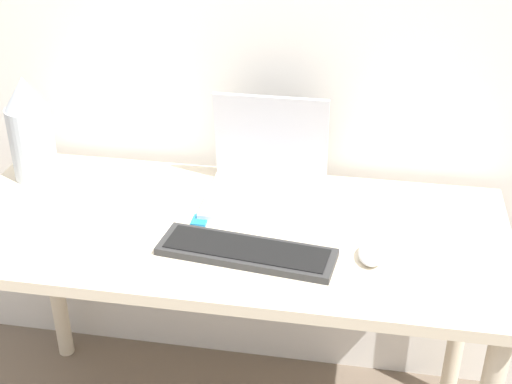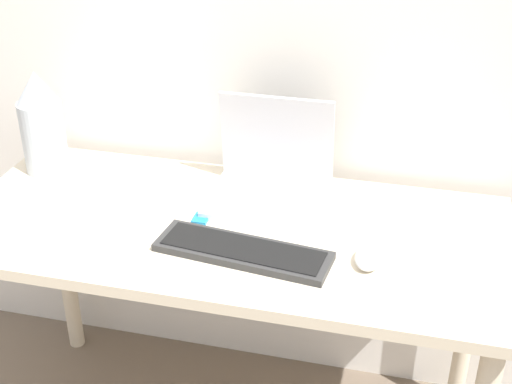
# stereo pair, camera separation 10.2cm
# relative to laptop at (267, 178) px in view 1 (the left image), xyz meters

# --- Properties ---
(desk) EXTENTS (1.37, 0.61, 0.72)m
(desk) POSITION_rel_laptop_xyz_m (-0.07, -0.16, -0.15)
(desk) COLOR beige
(desk) RESTS_ON ground_plane
(laptop) EXTENTS (0.30, 0.25, 0.26)m
(laptop) POSITION_rel_laptop_xyz_m (0.00, 0.00, 0.00)
(laptop) COLOR silver
(laptop) RESTS_ON desk
(keyboard) EXTENTS (0.42, 0.17, 0.02)m
(keyboard) POSITION_rel_laptop_xyz_m (-0.00, -0.28, -0.05)
(keyboard) COLOR #2D2D2D
(keyboard) RESTS_ON desk
(mouse) EXTENTS (0.06, 0.10, 0.03)m
(mouse) POSITION_rel_laptop_xyz_m (0.28, -0.24, -0.04)
(mouse) COLOR silver
(mouse) RESTS_ON desk
(vase) EXTENTS (0.12, 0.12, 0.29)m
(vase) POSITION_rel_laptop_xyz_m (-0.64, 0.00, 0.09)
(vase) COLOR silver
(vase) RESTS_ON desk
(mp3_player) EXTENTS (0.04, 0.05, 0.01)m
(mp3_player) POSITION_rel_laptop_xyz_m (-0.14, -0.16, -0.05)
(mp3_player) COLOR #1E7FB7
(mp3_player) RESTS_ON desk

